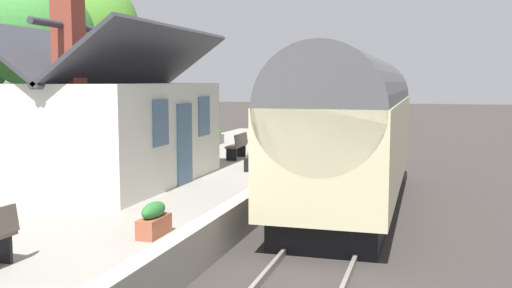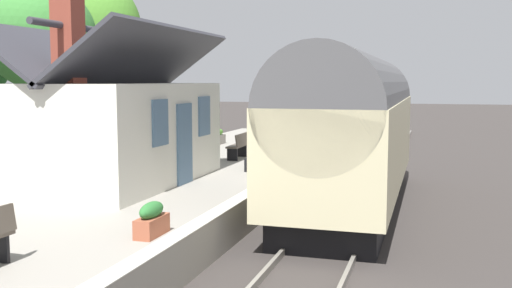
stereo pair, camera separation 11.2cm
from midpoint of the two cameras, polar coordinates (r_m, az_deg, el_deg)
name	(u,v)px [view 2 (the right image)]	position (r m, az deg, el deg)	size (l,w,h in m)	color
ground_plane	(316,209)	(16.42, 6.05, -6.30)	(160.00, 160.00, 0.00)	#383330
platform	(177,186)	(17.58, -7.51, -4.09)	(32.00, 6.38, 0.85)	gray
platform_edge_coping	(275,177)	(16.51, 2.05, -3.18)	(32.00, 0.36, 0.02)	beige
rail_near	(376,210)	(16.19, 11.73, -6.32)	(52.00, 0.08, 0.14)	gray
rail_far	(323,207)	(16.37, 6.68, -6.10)	(52.00, 0.08, 0.14)	gray
train	(352,129)	(16.43, 9.54, 1.49)	(10.93, 2.73, 4.32)	black
station_building	(115,128)	(15.86, -13.38, 1.50)	(6.56, 3.92, 4.96)	silver
bench_platform_end	(268,138)	(22.92, 1.27, 0.61)	(1.40, 0.44, 0.88)	brown
bench_by_lamp	(293,129)	(27.07, 3.69, 1.45)	(1.41, 0.46, 0.88)	brown
bench_near_building	(239,145)	(20.29, -1.52, -0.10)	(1.41, 0.47, 0.88)	brown
planter_bench_left	(218,137)	(25.00, -3.58, 0.69)	(1.03, 0.32, 0.66)	gray
planter_corner_building	(253,160)	(17.64, -0.10, -1.57)	(0.77, 0.32, 0.65)	black
planter_by_door	(152,220)	(10.40, -9.80, -7.25)	(0.80, 0.32, 0.60)	#9E5138
station_sign_board	(309,117)	(24.88, 5.33, 2.67)	(0.96, 0.06, 1.57)	black
tree_behind_building	(40,37)	(22.78, -20.11, 9.73)	(3.90, 4.00, 7.05)	#4C3828
tree_far_right	(100,30)	(35.09, -14.86, 10.62)	(4.46, 4.79, 9.25)	#4C3828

